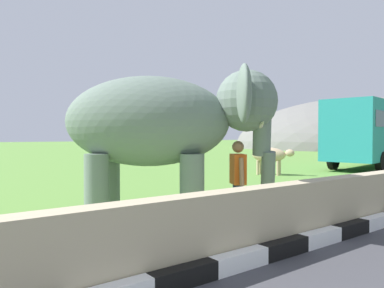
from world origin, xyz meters
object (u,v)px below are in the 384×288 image
Objects in this scene: elephant at (167,124)px; cow_near at (270,155)px; person_handler at (238,178)px; bus_teal at (375,130)px.

elephant reaches higher than cow_near.
person_handler reaches higher than cow_near.
cow_near is (-7.65, 0.89, -1.21)m from bus_teal.
person_handler is at bearing -142.60° from cow_near.
elephant is 0.43× the size of bus_teal.
person_handler is at bearing -30.98° from elephant.
elephant is 17.15m from bus_teal.
bus_teal reaches higher than person_handler.
cow_near is (8.94, 5.23, -1.10)m from elephant.
elephant is at bearing -149.70° from cow_near.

